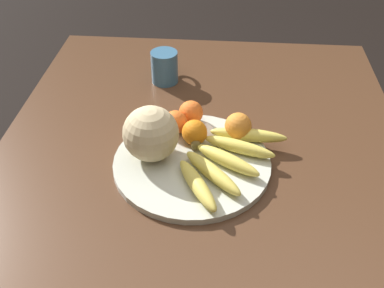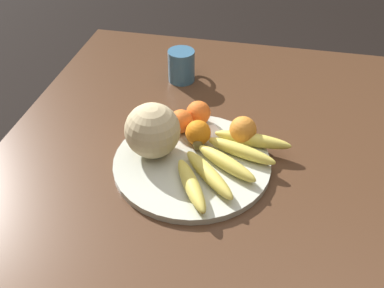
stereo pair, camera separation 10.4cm
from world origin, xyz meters
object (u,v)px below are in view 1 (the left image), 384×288
at_px(orange_back_left, 191,113).
at_px(ceramic_mug, 165,66).
at_px(banana_bunch, 225,159).
at_px(orange_mid_center, 175,122).
at_px(fruit_bowl, 192,162).
at_px(melon, 151,134).
at_px(orange_front_right, 195,132).
at_px(orange_front_left, 238,126).
at_px(produce_tag, 211,133).
at_px(kitchen_table, 201,184).

distance_m(orange_back_left, ceramic_mug, 0.25).
distance_m(banana_bunch, orange_mid_center, 0.18).
relative_size(banana_bunch, orange_mid_center, 4.82).
xyz_separation_m(fruit_bowl, melon, (-0.01, -0.10, 0.07)).
height_order(orange_front_right, orange_mid_center, orange_front_right).
height_order(orange_front_left, ceramic_mug, ceramic_mug).
height_order(orange_front_left, produce_tag, orange_front_left).
height_order(fruit_bowl, orange_front_left, orange_front_left).
relative_size(melon, produce_tag, 1.59).
bearing_deg(orange_front_right, produce_tag, 136.40).
bearing_deg(orange_mid_center, produce_tag, 90.80).
bearing_deg(melon, kitchen_table, 103.45).
distance_m(kitchen_table, banana_bunch, 0.15).
relative_size(orange_mid_center, produce_tag, 0.73).
xyz_separation_m(kitchen_table, produce_tag, (-0.07, 0.02, 0.12)).
xyz_separation_m(produce_tag, ceramic_mug, (-0.28, -0.15, 0.03)).
bearing_deg(ceramic_mug, banana_bunch, 25.84).
distance_m(orange_front_left, ceramic_mug, 0.36).
bearing_deg(orange_back_left, produce_tag, 52.04).
height_order(melon, orange_mid_center, melon).
relative_size(fruit_bowl, orange_front_right, 5.96).
bearing_deg(melon, ceramic_mug, -177.52).
bearing_deg(kitchen_table, produce_tag, 164.84).
height_order(orange_back_left, produce_tag, orange_back_left).
bearing_deg(produce_tag, orange_back_left, -162.32).
bearing_deg(banana_bunch, fruit_bowl, -154.97).
distance_m(orange_mid_center, orange_back_left, 0.06).
relative_size(melon, orange_back_left, 2.08).
bearing_deg(orange_front_right, orange_front_left, 106.46).
bearing_deg(kitchen_table, ceramic_mug, -158.98).
relative_size(orange_front_left, produce_tag, 0.81).
height_order(kitchen_table, melon, melon).
bearing_deg(orange_front_left, melon, -66.30).
xyz_separation_m(orange_mid_center, produce_tag, (-0.00, 0.09, -0.03)).
distance_m(fruit_bowl, melon, 0.12).
relative_size(fruit_bowl, produce_tag, 4.51).
bearing_deg(banana_bunch, orange_mid_center, 170.09).
relative_size(melon, ceramic_mug, 1.14).
bearing_deg(ceramic_mug, orange_front_right, 19.81).
xyz_separation_m(orange_front_left, orange_front_right, (0.03, -0.11, -0.00)).
height_order(banana_bunch, orange_front_left, orange_front_left).
bearing_deg(orange_back_left, orange_front_left, 67.40).
height_order(melon, ceramic_mug, melon).
bearing_deg(orange_front_right, melon, -59.21).
xyz_separation_m(banana_bunch, ceramic_mug, (-0.40, -0.19, 0.01)).
relative_size(kitchen_table, ceramic_mug, 10.83).
bearing_deg(fruit_bowl, orange_front_right, 179.38).
xyz_separation_m(fruit_bowl, orange_front_left, (-0.10, 0.11, 0.04)).
height_order(melon, produce_tag, melon).
height_order(orange_mid_center, orange_back_left, orange_back_left).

